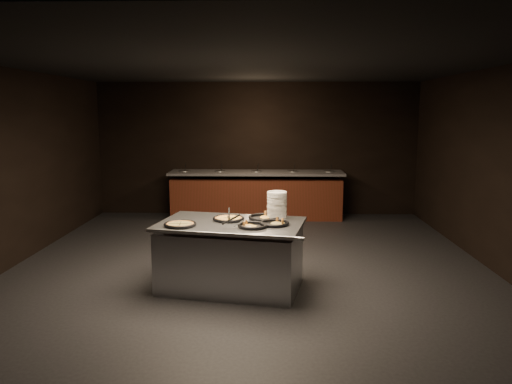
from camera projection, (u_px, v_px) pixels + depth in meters
room at (249, 170)px, 7.03m from camera, size 7.02×8.02×2.92m
salad_bar at (256, 198)px, 10.70m from camera, size 3.70×0.83×1.18m
serving_counter at (231, 257)px, 6.44m from camera, size 2.00×1.50×0.87m
plate_stack at (277, 205)px, 6.63m from camera, size 0.26×0.26×0.35m
pan_veggie_whole at (180, 224)px, 6.18m from camera, size 0.40×0.40×0.04m
pan_cheese_whole at (228, 219)px, 6.51m from camera, size 0.41×0.41×0.04m
pan_cheese_slices_a at (264, 217)px, 6.59m from camera, size 0.42×0.42×0.04m
pan_cheese_slices_b at (253, 226)px, 6.12m from camera, size 0.37×0.37×0.04m
pan_veggie_slices at (274, 223)px, 6.24m from camera, size 0.38×0.38×0.04m
server_left at (229, 215)px, 6.49m from camera, size 0.10×0.32×0.15m
server_right at (235, 222)px, 6.03m from camera, size 0.36×0.11×0.17m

